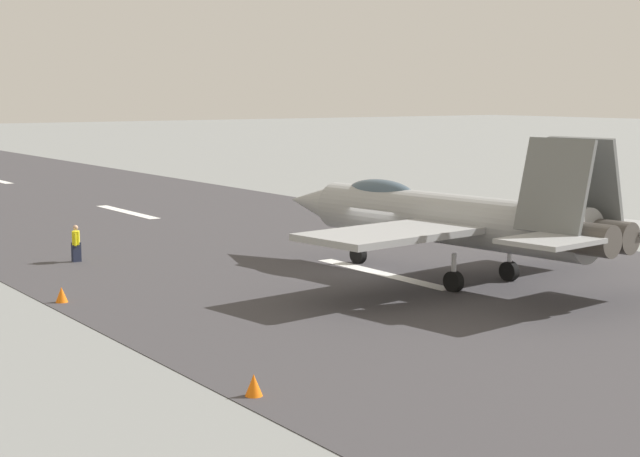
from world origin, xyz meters
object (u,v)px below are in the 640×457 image
Objects in this scene: marker_cone_mid at (62,295)px; marker_cone_near at (254,385)px; crew_person at (76,244)px; fighter_jet at (445,217)px.

marker_cone_near is at bearing 180.00° from marker_cone_mid.
marker_cone_near is (-20.61, 3.44, -0.52)m from crew_person.
fighter_jet is 31.61× the size of marker_cone_mid.
marker_cone_mid is at bearing 0.00° from marker_cone_near.
marker_cone_mid is at bearing 73.31° from fighter_jet.
crew_person is 8.44m from marker_cone_mid.
fighter_jet is at bearing -106.69° from marker_cone_mid.
fighter_jet is at bearing -57.26° from marker_cone_near.
crew_person is 20.90m from marker_cone_near.
fighter_jet reaches higher than crew_person.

